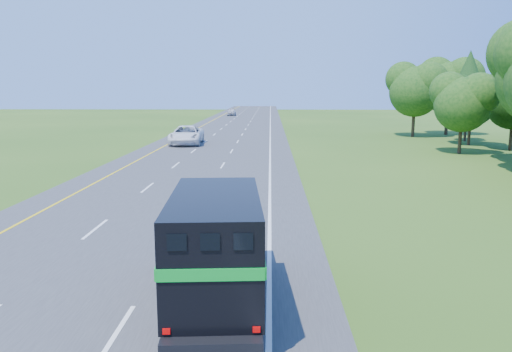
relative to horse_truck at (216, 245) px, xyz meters
name	(u,v)px	position (x,y,z in m)	size (l,w,h in m)	color
road	(216,148)	(-4.08, 37.31, -1.71)	(15.00, 260.00, 0.04)	#38383A
lane_markings	(216,147)	(-4.08, 37.31, -1.69)	(11.15, 260.00, 0.01)	yellow
horse_truck	(216,245)	(0.00, 0.00, 0.00)	(2.72, 7.28, 3.16)	black
white_suv	(186,135)	(-7.58, 40.42, -0.71)	(3.27, 7.10, 1.97)	white
far_car	(231,112)	(-7.41, 100.52, -0.91)	(1.86, 4.61, 1.57)	#B5B6BC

